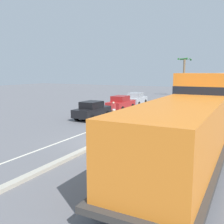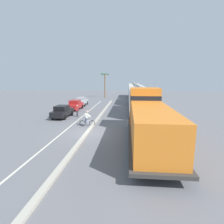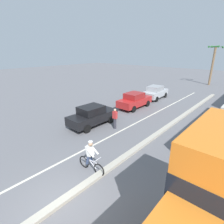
# 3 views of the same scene
# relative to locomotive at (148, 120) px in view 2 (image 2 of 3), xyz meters

# --- Properties ---
(ground_plane) EXTENTS (120.00, 120.00, 0.00)m
(ground_plane) POSITION_rel_locomotive_xyz_m (-5.43, 1.86, -1.80)
(ground_plane) COLOR slate
(median_curb) EXTENTS (0.36, 36.00, 0.16)m
(median_curb) POSITION_rel_locomotive_xyz_m (-5.43, 7.86, -1.72)
(median_curb) COLOR #B2AD9E
(median_curb) RESTS_ON ground
(lane_stripe) EXTENTS (0.14, 36.00, 0.01)m
(lane_stripe) POSITION_rel_locomotive_xyz_m (-7.83, 7.86, -1.79)
(lane_stripe) COLOR silver
(lane_stripe) RESTS_ON ground
(locomotive) EXTENTS (3.10, 11.61, 4.20)m
(locomotive) POSITION_rel_locomotive_xyz_m (0.00, 0.00, 0.00)
(locomotive) COLOR orange
(locomotive) RESTS_ON ground
(hopper_car_lead) EXTENTS (2.90, 10.60, 4.18)m
(hopper_car_lead) POSITION_rel_locomotive_xyz_m (0.00, 12.16, 0.28)
(hopper_car_lead) COLOR beige
(hopper_car_lead) RESTS_ON ground
(hopper_car_middle) EXTENTS (2.90, 10.60, 4.18)m
(hopper_car_middle) POSITION_rel_locomotive_xyz_m (0.00, 23.76, 0.28)
(hopper_car_middle) COLOR beige
(hopper_car_middle) RESTS_ON ground
(hopper_car_trailing) EXTENTS (2.90, 10.60, 4.18)m
(hopper_car_trailing) POSITION_rel_locomotive_xyz_m (0.00, 35.36, 0.28)
(hopper_car_trailing) COLOR beige
(hopper_car_trailing) RESTS_ON ground
(parked_car_black) EXTENTS (1.91, 4.24, 1.62)m
(parked_car_black) POSITION_rel_locomotive_xyz_m (-10.31, 8.15, -0.98)
(parked_car_black) COLOR black
(parked_car_black) RESTS_ON ground
(parked_car_red) EXTENTS (1.88, 4.22, 1.62)m
(parked_car_red) POSITION_rel_locomotive_xyz_m (-10.38, 14.22, -0.98)
(parked_car_red) COLOR red
(parked_car_red) RESTS_ON ground
(parked_car_silver) EXTENTS (1.99, 4.28, 1.62)m
(parked_car_silver) POSITION_rel_locomotive_xyz_m (-10.56, 19.06, -0.98)
(parked_car_silver) COLOR #B7BABF
(parked_car_silver) RESTS_ON ground
(cyclist) EXTENTS (1.71, 0.48, 1.71)m
(cyclist) POSITION_rel_locomotive_xyz_m (-6.01, 4.10, -0.98)
(cyclist) COLOR black
(cyclist) RESTS_ON ground
(palm_tree_near) EXTENTS (2.24, 2.33, 6.62)m
(palm_tree_near) POSITION_rel_locomotive_xyz_m (-7.95, 33.83, 2.89)
(palm_tree_near) COLOR #846647
(palm_tree_near) RESTS_ON ground
(pedestrian_by_cars) EXTENTS (0.34, 0.22, 1.62)m
(pedestrian_by_cars) POSITION_rel_locomotive_xyz_m (-8.47, 8.80, -0.95)
(pedestrian_by_cars) COLOR #33333D
(pedestrian_by_cars) RESTS_ON ground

